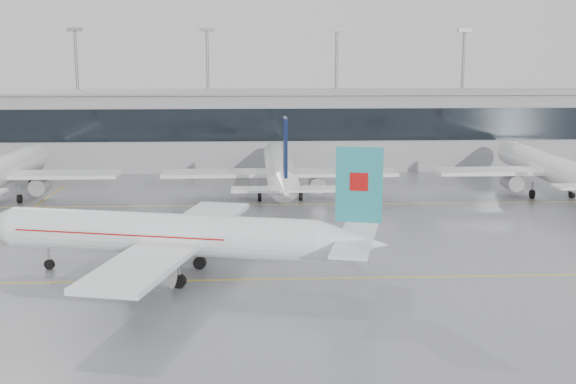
{
  "coord_description": "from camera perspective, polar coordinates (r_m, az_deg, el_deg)",
  "views": [
    {
      "loc": [
        -3.31,
        -56.76,
        18.07
      ],
      "look_at": [
        0.0,
        12.0,
        5.0
      ],
      "focal_mm": 45.0,
      "sensor_mm": 36.0,
      "label": 1
    }
  ],
  "objects": [
    {
      "name": "ground",
      "position": [
        59.66,
        0.56,
        -6.88
      ],
      "size": [
        320.0,
        320.0,
        0.0
      ],
      "primitive_type": "plane",
      "color": "gray",
      "rests_on": "ground"
    },
    {
      "name": "taxi_line_main",
      "position": [
        59.66,
        0.56,
        -6.88
      ],
      "size": [
        120.0,
        0.25,
        0.01
      ],
      "primitive_type": "cube",
      "color": "gold",
      "rests_on": "ground"
    },
    {
      "name": "taxi_line_north",
      "position": [
        88.68,
        -0.56,
        -1.0
      ],
      "size": [
        120.0,
        0.25,
        0.01
      ],
      "primitive_type": "cube",
      "color": "gold",
      "rests_on": "ground"
    },
    {
      "name": "terminal",
      "position": [
        119.42,
        -1.16,
        4.95
      ],
      "size": [
        180.0,
        15.0,
        12.0
      ],
      "primitive_type": "cube",
      "color": "gray",
      "rests_on": "ground"
    },
    {
      "name": "terminal_glass",
      "position": [
        111.76,
        -1.05,
        5.32
      ],
      "size": [
        180.0,
        0.2,
        5.0
      ],
      "primitive_type": "cube",
      "color": "black",
      "rests_on": "ground"
    },
    {
      "name": "terminal_roof",
      "position": [
        118.95,
        -1.17,
        7.92
      ],
      "size": [
        182.0,
        16.0,
        0.4
      ],
      "primitive_type": "cube",
      "color": "gray",
      "rests_on": "ground"
    },
    {
      "name": "light_masts",
      "position": [
        124.89,
        -1.25,
        8.58
      ],
      "size": [
        156.4,
        1.0,
        22.6
      ],
      "color": "gray",
      "rests_on": "ground"
    },
    {
      "name": "air_canada_jet",
      "position": [
        59.86,
        -8.93,
        -3.42
      ],
      "size": [
        35.6,
        28.77,
        11.23
      ],
      "rotation": [
        0.0,
        0.0,
        2.9
      ],
      "color": "white",
      "rests_on": "ground"
    },
    {
      "name": "parked_jet_b",
      "position": [
        96.91,
        -21.82,
        1.46
      ],
      "size": [
        29.64,
        36.96,
        11.72
      ],
      "rotation": [
        0.0,
        0.0,
        1.57
      ],
      "color": "white",
      "rests_on": "ground"
    },
    {
      "name": "parked_jet_c",
      "position": [
        91.64,
        -0.65,
        1.74
      ],
      "size": [
        29.64,
        36.96,
        11.72
      ],
      "rotation": [
        0.0,
        0.0,
        1.57
      ],
      "color": "white",
      "rests_on": "ground"
    },
    {
      "name": "parked_jet_d",
      "position": [
        99.27,
        19.99,
        1.78
      ],
      "size": [
        29.64,
        36.96,
        11.72
      ],
      "rotation": [
        0.0,
        0.0,
        1.57
      ],
      "color": "white",
      "rests_on": "ground"
    }
  ]
}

